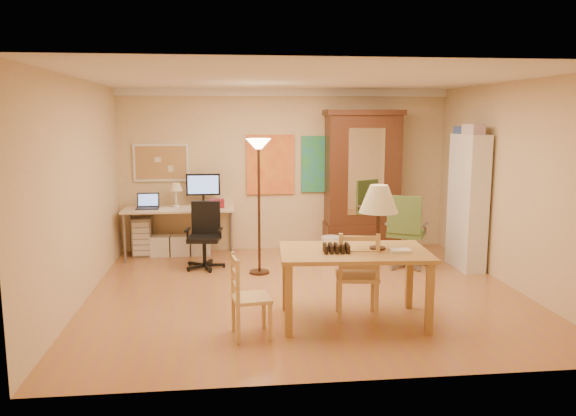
{
  "coord_description": "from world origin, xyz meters",
  "views": [
    {
      "loc": [
        -1.0,
        -6.91,
        2.23
      ],
      "look_at": [
        -0.19,
        0.3,
        1.06
      ],
      "focal_mm": 35.0,
      "sensor_mm": 36.0,
      "label": 1
    }
  ],
  "objects": [
    {
      "name": "corkboard",
      "position": [
        -2.05,
        2.47,
        1.5
      ],
      "size": [
        0.9,
        0.04,
        0.62
      ],
      "primitive_type": "cube",
      "color": "tan",
      "rests_on": "floor"
    },
    {
      "name": "dining_table",
      "position": [
        0.47,
        -1.08,
        0.96
      ],
      "size": [
        1.67,
        1.07,
        1.51
      ],
      "color": "olive",
      "rests_on": "floor"
    },
    {
      "name": "crown_molding",
      "position": [
        0.0,
        2.46,
        2.64
      ],
      "size": [
        5.5,
        0.08,
        0.12
      ],
      "primitive_type": "cube",
      "color": "white",
      "rests_on": "floor"
    },
    {
      "name": "art_panel_right",
      "position": [
        0.65,
        2.47,
        1.45
      ],
      "size": [
        0.75,
        0.04,
        0.95
      ],
      "primitive_type": "cube",
      "color": "teal",
      "rests_on": "floor"
    },
    {
      "name": "torchiere_lamp",
      "position": [
        -0.54,
        0.97,
        1.56
      ],
      "size": [
        0.35,
        0.35,
        1.94
      ],
      "color": "#382116",
      "rests_on": "floor"
    },
    {
      "name": "office_chair_green",
      "position": [
        1.66,
        1.05,
        0.3
      ],
      "size": [
        0.68,
        0.69,
        1.11
      ],
      "color": "slate",
      "rests_on": "floor"
    },
    {
      "name": "computer_desk",
      "position": [
        -1.72,
        2.16,
        0.49
      ],
      "size": [
        1.75,
        0.77,
        1.32
      ],
      "color": "beige",
      "rests_on": "floor"
    },
    {
      "name": "ladder_chair_left",
      "position": [
        -0.79,
        -1.39,
        0.4
      ],
      "size": [
        0.43,
        0.44,
        0.86
      ],
      "color": "tan",
      "rests_on": "floor"
    },
    {
      "name": "office_chair_black",
      "position": [
        -1.33,
        1.35,
        0.26
      ],
      "size": [
        0.61,
        0.61,
        0.99
      ],
      "color": "black",
      "rests_on": "floor"
    },
    {
      "name": "floor",
      "position": [
        0.0,
        0.0,
        0.0
      ],
      "size": [
        5.5,
        5.5,
        0.0
      ],
      "primitive_type": "plane",
      "color": "#AA733C",
      "rests_on": "ground"
    },
    {
      "name": "ladder_chair_back",
      "position": [
        0.44,
        -0.99,
        0.47
      ],
      "size": [
        0.52,
        0.5,
        1.0
      ],
      "color": "tan",
      "rests_on": "floor"
    },
    {
      "name": "armoire",
      "position": [
        1.27,
        2.24,
        1.03
      ],
      "size": [
        1.28,
        0.61,
        2.36
      ],
      "color": "#3D2310",
      "rests_on": "floor"
    },
    {
      "name": "art_panel_left",
      "position": [
        -0.25,
        2.47,
        1.45
      ],
      "size": [
        0.8,
        0.04,
        1.0
      ],
      "primitive_type": "cube",
      "color": "yellow",
      "rests_on": "floor"
    },
    {
      "name": "wastebin",
      "position": [
        0.63,
        1.57,
        0.19
      ],
      "size": [
        0.31,
        0.31,
        0.38
      ],
      "primitive_type": "cylinder",
      "color": "silver",
      "rests_on": "floor"
    },
    {
      "name": "drawer_cart",
      "position": [
        -2.37,
        2.26,
        0.31
      ],
      "size": [
        0.31,
        0.37,
        0.62
      ],
      "color": "slate",
      "rests_on": "floor"
    },
    {
      "name": "bookshelf",
      "position": [
        2.55,
        0.93,
        0.99
      ],
      "size": [
        0.3,
        0.8,
        1.99
      ],
      "color": "white",
      "rests_on": "floor"
    }
  ]
}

